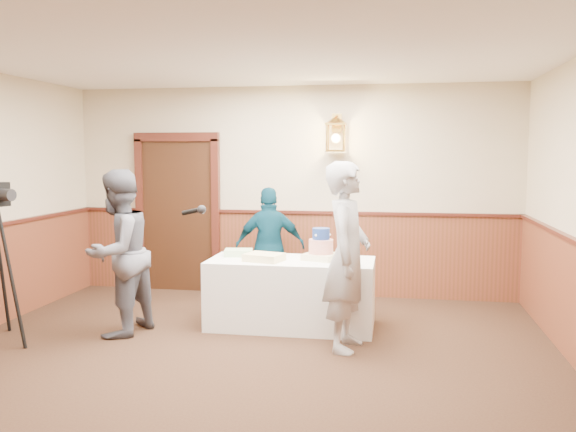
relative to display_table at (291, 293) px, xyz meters
name	(u,v)px	position (x,y,z in m)	size (l,w,h in m)	color
ground	(221,391)	(-0.26, -1.90, -0.38)	(7.00, 7.00, 0.00)	#321C13
room_shell	(227,199)	(-0.31, -1.45, 1.15)	(6.02, 7.02, 2.81)	#C3B692
display_table	(291,293)	(0.00, 0.00, 0.00)	(1.80, 0.80, 0.75)	white
tiered_cake	(321,247)	(0.32, 0.06, 0.51)	(0.42, 0.42, 0.35)	beige
sheet_cake_yellow	(264,257)	(-0.28, -0.13, 0.42)	(0.39, 0.30, 0.08)	#F2CF91
sheet_cake_green	(238,253)	(-0.63, 0.15, 0.41)	(0.31, 0.25, 0.07)	#ACD999
interviewer	(118,253)	(-1.74, -0.59, 0.50)	(1.52, 0.98, 1.74)	#54545F
baker	(347,256)	(0.66, -0.66, 0.54)	(0.67, 0.44, 1.83)	#A0A1A5
assistant_p	(270,247)	(-0.42, 0.92, 0.37)	(0.87, 0.36, 1.49)	#0B384D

